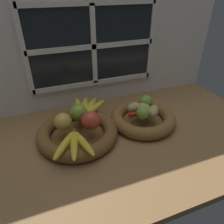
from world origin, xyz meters
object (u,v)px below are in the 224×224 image
apple_red_right (91,120)px  lime_near (143,113)px  potato_small (154,111)px  fruit_bowl_right (143,118)px  apple_green_back (79,112)px  banana_bunch_front (74,144)px  apple_golden_left (63,122)px  potato_oblong (134,107)px  potato_large (144,109)px  banana_bunch_back (86,108)px  fruit_bowl_left (78,133)px  lime_far (146,102)px  chili_pepper (140,113)px

apple_red_right → lime_near: apple_red_right is taller
potato_small → fruit_bowl_right: bearing=135.0°
apple_green_back → banana_bunch_front: apple_green_back is taller
lime_near → apple_golden_left: bearing=172.3°
potato_small → potato_oblong: 9.20cm
potato_large → potato_small: bearing=-45.0°
banana_bunch_back → potato_large: bearing=-24.4°
apple_green_back → banana_bunch_back: bearing=50.7°
fruit_bowl_left → apple_green_back: (2.19, 5.16, 6.85)cm
potato_large → lime_far: 5.08cm
fruit_bowl_left → banana_bunch_back: banana_bunch_back is taller
apple_golden_left → banana_bunch_back: 16.37cm
lime_far → potato_small: bearing=-88.5°
apple_green_back → lime_near: size_ratio=1.27×
fruit_bowl_right → potato_oblong: 7.04cm
lime_far → apple_red_right: bearing=-167.2°
potato_oblong → apple_green_back: bearing=174.9°
banana_bunch_back → lime_far: bearing=-14.6°
apple_red_right → lime_far: bearing=12.8°
banana_bunch_back → lime_near: (21.90, -15.05, 1.38)cm
apple_red_right → potato_oblong: 23.26cm
apple_red_right → potato_small: bearing=-1.0°
potato_oblong → lime_near: bearing=-81.4°
fruit_bowl_left → apple_golden_left: (-5.41, 0.71, 6.70)cm
lime_far → chili_pepper: (-5.29, -4.82, -2.33)cm
banana_bunch_front → lime_far: lime_far is taller
fruit_bowl_left → potato_oblong: size_ratio=4.90×
fruit_bowl_left → chili_pepper: chili_pepper is taller
potato_small → chili_pepper: size_ratio=0.72×
apple_red_right → chili_pepper: bearing=4.4°
apple_green_back → apple_red_right: size_ratio=0.98×
fruit_bowl_left → chili_pepper: (29.36, -0.89, 4.00)cm
apple_golden_left → lime_far: size_ratio=1.11×
apple_red_right → banana_bunch_back: bearing=83.2°
chili_pepper → banana_bunch_front: bearing=-165.0°
fruit_bowl_right → lime_near: (-2.62, -3.93, 6.04)cm
chili_pepper → banana_bunch_back: bearing=148.7°
apple_red_right → chili_pepper: (23.95, 1.84, -2.94)cm
apple_golden_left → banana_bunch_back: apple_golden_left is taller
apple_golden_left → chili_pepper: bearing=-2.6°
potato_oblong → potato_large: size_ratio=0.96×
apple_green_back → potato_large: 29.88cm
apple_green_back → fruit_bowl_right: bearing=-9.9°
fruit_bowl_right → banana_bunch_front: (-35.26, -11.63, 4.43)cm
chili_pepper → apple_green_back: bearing=164.5°
apple_golden_left → chili_pepper: 34.91cm
apple_golden_left → lime_near: apple_golden_left is taller
lime_near → lime_far: size_ratio=0.91×
potato_large → lime_far: size_ratio=1.11×
potato_oblong → chili_pepper: potato_oblong is taller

